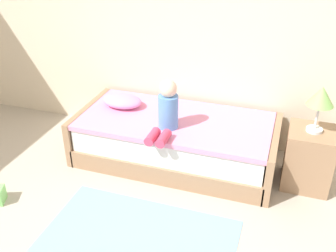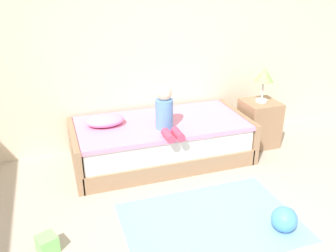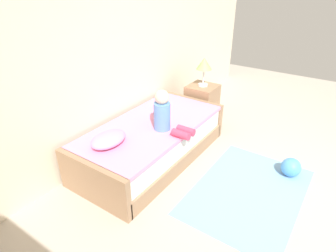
{
  "view_description": "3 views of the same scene",
  "coord_description": "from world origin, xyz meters",
  "px_view_note": "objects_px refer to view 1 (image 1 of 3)",
  "views": [
    {
      "loc": [
        0.9,
        -1.38,
        2.39
      ],
      "look_at": [
        -0.15,
        1.75,
        0.55
      ],
      "focal_mm": 41.26,
      "sensor_mm": 36.0,
      "label": 1
    },
    {
      "loc": [
        -1.32,
        -1.73,
        2.14
      ],
      "look_at": [
        -0.15,
        1.75,
        0.55
      ],
      "focal_mm": 38.32,
      "sensor_mm": 36.0,
      "label": 2
    },
    {
      "loc": [
        -2.65,
        0.04,
        2.17
      ],
      "look_at": [
        -0.15,
        1.75,
        0.55
      ],
      "focal_mm": 30.56,
      "sensor_mm": 36.0,
      "label": 3
    }
  ],
  "objects_px": {
    "table_lamp": "(321,98)",
    "pillow": "(122,101)",
    "nightstand": "(308,158)",
    "bed": "(175,140)",
    "child_figure": "(167,111)"
  },
  "relations": [
    {
      "from": "child_figure",
      "to": "pillow",
      "type": "relative_size",
      "value": 1.16
    },
    {
      "from": "table_lamp",
      "to": "pillow",
      "type": "bearing_deg",
      "value": 177.2
    },
    {
      "from": "bed",
      "to": "pillow",
      "type": "xyz_separation_m",
      "value": [
        -0.65,
        0.1,
        0.32
      ]
    },
    {
      "from": "nightstand",
      "to": "child_figure",
      "type": "bearing_deg",
      "value": -170.44
    },
    {
      "from": "bed",
      "to": "child_figure",
      "type": "bearing_deg",
      "value": -95.4
    },
    {
      "from": "nightstand",
      "to": "table_lamp",
      "type": "xyz_separation_m",
      "value": [
        0.0,
        0.0,
        0.64
      ]
    },
    {
      "from": "nightstand",
      "to": "pillow",
      "type": "distance_m",
      "value": 2.02
    },
    {
      "from": "nightstand",
      "to": "pillow",
      "type": "xyz_separation_m",
      "value": [
        -2.0,
        0.1,
        0.26
      ]
    },
    {
      "from": "nightstand",
      "to": "child_figure",
      "type": "xyz_separation_m",
      "value": [
        -1.37,
        -0.23,
        0.4
      ]
    },
    {
      "from": "bed",
      "to": "table_lamp",
      "type": "relative_size",
      "value": 4.69
    },
    {
      "from": "table_lamp",
      "to": "pillow",
      "type": "xyz_separation_m",
      "value": [
        -2.0,
        0.1,
        -0.37
      ]
    },
    {
      "from": "table_lamp",
      "to": "bed",
      "type": "bearing_deg",
      "value": -179.89
    },
    {
      "from": "pillow",
      "to": "table_lamp",
      "type": "bearing_deg",
      "value": -2.8
    },
    {
      "from": "nightstand",
      "to": "table_lamp",
      "type": "height_order",
      "value": "table_lamp"
    },
    {
      "from": "bed",
      "to": "child_figure",
      "type": "height_order",
      "value": "child_figure"
    }
  ]
}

